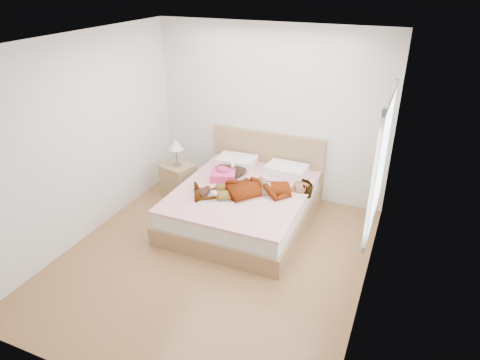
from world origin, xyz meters
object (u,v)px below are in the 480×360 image
(bed, at_px, (245,201))
(plush_toy, at_px, (203,192))
(magazine, at_px, (218,196))
(nightstand, at_px, (178,178))
(woman, at_px, (255,186))
(phone, at_px, (233,165))
(coffee_mug, at_px, (216,195))
(towel, at_px, (223,174))

(bed, bearing_deg, plush_toy, -130.43)
(magazine, height_order, nightstand, nightstand)
(woman, xyz_separation_m, phone, (-0.50, 0.40, 0.05))
(coffee_mug, height_order, nightstand, nightstand)
(bed, bearing_deg, magazine, -118.27)
(woman, relative_size, bed, 0.79)
(towel, bearing_deg, coffee_mug, -74.15)
(phone, xyz_separation_m, coffee_mug, (0.08, -0.74, -0.12))
(woman, xyz_separation_m, towel, (-0.58, 0.22, -0.04))
(bed, height_order, coffee_mug, bed)
(magazine, bearing_deg, nightstand, 147.68)
(coffee_mug, relative_size, plush_toy, 0.46)
(phone, distance_m, bed, 0.58)
(coffee_mug, distance_m, plush_toy, 0.18)
(towel, distance_m, magazine, 0.55)
(phone, relative_size, magazine, 0.15)
(plush_toy, bearing_deg, woman, 30.98)
(woman, xyz_separation_m, bed, (-0.19, 0.12, -0.35))
(magazine, bearing_deg, towel, 107.73)
(bed, distance_m, magazine, 0.54)
(magazine, bearing_deg, bed, 61.73)
(woman, distance_m, nightstand, 1.47)
(phone, distance_m, plush_toy, 0.77)
(coffee_mug, relative_size, nightstand, 0.12)
(nightstand, bearing_deg, plush_toy, -40.25)
(plush_toy, bearing_deg, towel, 88.47)
(bed, xyz_separation_m, towel, (-0.39, 0.10, 0.31))
(coffee_mug, height_order, plush_toy, plush_toy)
(phone, bearing_deg, plush_toy, -126.67)
(bed, bearing_deg, woman, -32.95)
(woman, distance_m, magazine, 0.52)
(coffee_mug, bearing_deg, nightstand, 145.72)
(magazine, xyz_separation_m, nightstand, (-0.99, 0.62, -0.20))
(woman, xyz_separation_m, plush_toy, (-0.59, -0.36, -0.04))
(coffee_mug, bearing_deg, plush_toy, -175.61)
(coffee_mug, distance_m, nightstand, 1.21)
(phone, relative_size, coffee_mug, 0.72)
(phone, xyz_separation_m, bed, (0.31, -0.28, -0.40))
(phone, height_order, bed, bed)
(magazine, xyz_separation_m, coffee_mug, (-0.01, -0.04, 0.04))
(coffee_mug, bearing_deg, magazine, 82.12)
(woman, distance_m, plush_toy, 0.69)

